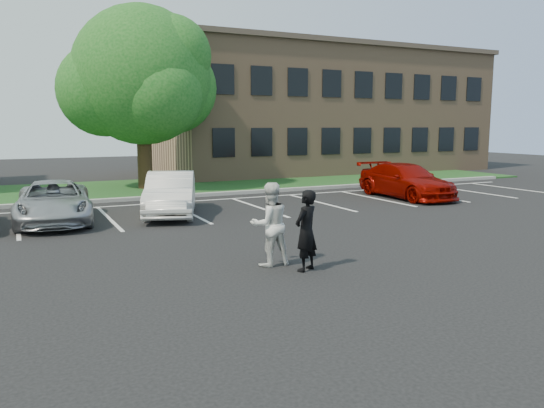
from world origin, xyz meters
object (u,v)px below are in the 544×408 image
object	(u,v)px
tree	(143,79)
car_red_compact	(406,181)
man_black_suit	(306,231)
man_white_shirt	(270,224)
office_building	(321,111)
car_silver_minivan	(54,202)
car_white_sedan	(171,194)

from	to	relation	value
tree	car_red_compact	bearing A→B (deg)	-40.09
tree	car_red_compact	distance (m)	13.28
man_black_suit	man_white_shirt	size ratio (longest dim) A/B	0.94
office_building	car_red_compact	distance (m)	15.26
man_black_suit	car_silver_minivan	bearing A→B (deg)	-90.34
man_black_suit	car_white_sedan	xyz separation A→B (m)	(-0.71, 8.40, -0.13)
tree	car_red_compact	size ratio (longest dim) A/B	1.73
office_building	car_silver_minivan	distance (m)	23.53
car_white_sedan	car_red_compact	distance (m)	10.48
office_building	car_white_sedan	distance (m)	20.75
office_building	car_silver_minivan	xyz separation A→B (m)	(-18.51, -14.10, -3.48)
man_black_suit	car_white_sedan	world-z (taller)	man_black_suit
man_white_shirt	car_white_sedan	size ratio (longest dim) A/B	0.41
car_white_sedan	man_white_shirt	bearing A→B (deg)	-69.94
man_white_shirt	car_silver_minivan	xyz separation A→B (m)	(-4.01, 7.82, -0.27)
man_black_suit	car_silver_minivan	size ratio (longest dim) A/B	0.36
tree	car_white_sedan	distance (m)	9.28
car_silver_minivan	car_white_sedan	size ratio (longest dim) A/B	1.06
tree	car_white_sedan	bearing A→B (deg)	-96.74
man_white_shirt	car_red_compact	distance (m)	12.82
tree	man_black_suit	xyz separation A→B (m)	(-0.24, -16.41, -4.46)
tree	man_white_shirt	size ratio (longest dim) A/B	4.66
office_building	car_silver_minivan	world-z (taller)	office_building
tree	car_red_compact	xyz separation A→B (m)	(9.53, -8.02, -4.61)
man_black_suit	office_building	bearing A→B (deg)	-149.93
office_building	car_white_sedan	xyz separation A→B (m)	(-14.69, -14.25, -3.40)
tree	man_black_suit	world-z (taller)	tree
man_black_suit	car_white_sedan	size ratio (longest dim) A/B	0.39
car_silver_minivan	car_red_compact	distance (m)	14.30
man_white_shirt	car_red_compact	bearing A→B (deg)	-142.49
man_black_suit	car_red_compact	world-z (taller)	man_black_suit
office_building	car_silver_minivan	bearing A→B (deg)	-142.71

